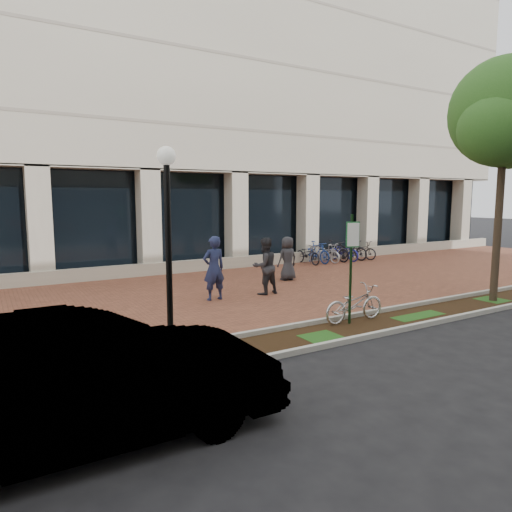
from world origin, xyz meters
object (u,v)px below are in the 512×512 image
bike_rack_cluster (335,252)px  pedestrian_mid (265,266)px  parking_sign (351,256)px  pedestrian_left (214,268)px  lamppost (168,239)px  street_tree (505,120)px  locked_bicycle (354,304)px  pedestrian_right (288,259)px  bollard (290,259)px  sedan_near_curb (88,381)px

bike_rack_cluster → pedestrian_mid: bearing=-152.0°
parking_sign → pedestrian_left: (-1.70, 4.11, -0.71)m
parking_sign → pedestrian_left: size_ratio=1.38×
lamppost → pedestrian_left: bearing=54.1°
street_tree → locked_bicycle: 7.17m
street_tree → locked_bicycle: size_ratio=4.00×
pedestrian_right → locked_bicycle: bearing=69.0°
pedestrian_left → bike_rack_cluster: pedestrian_left is taller
lamppost → bollard: bearing=42.0°
pedestrian_right → sedan_near_curb: (-8.71, -8.16, -0.01)m
parking_sign → pedestrian_mid: size_ratio=1.47×
lamppost → street_tree: street_tree is taller
parking_sign → pedestrian_right: (2.13, 5.72, -0.86)m
parking_sign → sedan_near_curb: parking_sign is taller
lamppost → pedestrian_right: size_ratio=2.45×
parking_sign → street_tree: bearing=16.7°
street_tree → pedestrian_left: bearing=148.6°
street_tree → sedan_near_curb: street_tree is taller
pedestrian_left → sedan_near_curb: pedestrian_left is taller
pedestrian_right → bollard: size_ratio=1.59×
locked_bicycle → pedestrian_left: (-1.93, 4.01, 0.51)m
parking_sign → sedan_near_curb: bearing=-140.0°
parking_sign → bike_rack_cluster: bearing=70.8°
pedestrian_mid → pedestrian_left: bearing=-7.4°
pedestrian_left → pedestrian_mid: size_ratio=1.07×
lamppost → sedan_near_curb: size_ratio=0.82×
bike_rack_cluster → parking_sign: bearing=-134.8°
parking_sign → lamppost: lamppost is taller
pedestrian_right → pedestrian_left: bearing=20.6°
pedestrian_left → pedestrian_mid: bearing=175.9°
lamppost → sedan_near_curb: bearing=-127.9°
street_tree → locked_bicycle: bearing=175.8°
parking_sign → sedan_near_curb: 7.07m
parking_sign → pedestrian_left: bearing=132.2°
lamppost → street_tree: 10.49m
bollard → lamppost: bearing=-138.0°
pedestrian_left → sedan_near_curb: bearing=51.4°
locked_bicycle → pedestrian_right: pedestrian_right is taller
sedan_near_curb → bike_rack_cluster: bearing=-50.0°
street_tree → pedestrian_right: bearing=119.3°
pedestrian_left → locked_bicycle: bearing=113.8°
locked_bicycle → pedestrian_right: size_ratio=1.07×
locked_bicycle → bollard: 7.88m
street_tree → bollard: 9.23m
locked_bicycle → bike_rack_cluster: size_ratio=0.42×
parking_sign → pedestrian_right: 6.17m
sedan_near_curb → street_tree: bearing=-79.3°
parking_sign → bollard: bearing=84.9°
lamppost → bollard: (7.92, 7.13, -1.76)m
pedestrian_right → bike_rack_cluster: pedestrian_right is taller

